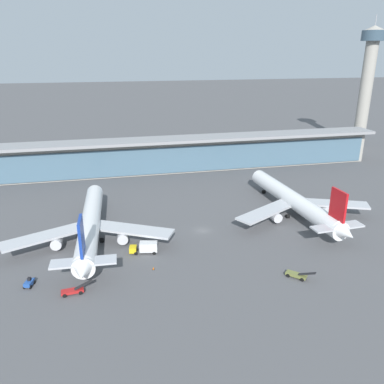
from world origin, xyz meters
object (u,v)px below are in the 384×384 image
(service_truck_mid_apron_blue, at_px, (29,283))
(control_tower, at_px, (367,78))
(service_truck_at_far_stand_red, at_px, (73,291))
(service_truck_on_taxiway_yellow, at_px, (146,247))
(airliner_left_stand, at_px, (90,225))
(safety_cone_alpha, at_px, (153,268))
(airliner_centre_stand, at_px, (295,201))
(service_truck_near_nose_red, at_px, (54,236))
(service_truck_under_wing_olive, at_px, (297,275))

(service_truck_mid_apron_blue, height_order, control_tower, control_tower)
(service_truck_at_far_stand_red, bearing_deg, service_truck_on_taxiway_yellow, 40.25)
(airliner_left_stand, distance_m, service_truck_mid_apron_blue, 24.40)
(control_tower, xyz_separation_m, safety_cone_alpha, (-127.70, -103.69, -36.39))
(service_truck_on_taxiway_yellow, bearing_deg, airliner_centre_stand, 16.24)
(airliner_left_stand, bearing_deg, service_truck_at_far_stand_red, -97.88)
(airliner_left_stand, relative_size, safety_cone_alpha, 84.97)
(airliner_left_stand, distance_m, airliner_centre_stand, 63.62)
(service_truck_on_taxiway_yellow, bearing_deg, service_truck_at_far_stand_red, -139.75)
(service_truck_near_nose_red, distance_m, service_truck_under_wing_olive, 66.92)
(airliner_centre_stand, xyz_separation_m, service_truck_at_far_stand_red, (-66.98, -29.23, -4.18))
(service_truck_under_wing_olive, distance_m, service_truck_on_taxiway_yellow, 38.78)
(service_truck_mid_apron_blue, relative_size, control_tower, 0.05)
(control_tower, distance_m, safety_cone_alpha, 168.48)
(service_truck_near_nose_red, bearing_deg, airliner_centre_stand, 0.21)
(airliner_centre_stand, distance_m, service_truck_near_nose_red, 73.93)
(service_truck_on_taxiway_yellow, height_order, control_tower, control_tower)
(service_truck_near_nose_red, relative_size, service_truck_mid_apron_blue, 1.94)
(airliner_centre_stand, height_order, service_truck_under_wing_olive, airliner_centre_stand)
(service_truck_at_far_stand_red, distance_m, safety_cone_alpha, 19.41)
(airliner_left_stand, bearing_deg, service_truck_on_taxiway_yellow, -36.54)
(service_truck_at_far_stand_red, height_order, control_tower, control_tower)
(service_truck_at_far_stand_red, bearing_deg, control_tower, 36.94)
(service_truck_mid_apron_blue, bearing_deg, airliner_left_stand, 56.10)
(service_truck_under_wing_olive, distance_m, safety_cone_alpha, 34.29)
(service_truck_on_taxiway_yellow, xyz_separation_m, control_tower, (128.59, 95.03, 35.01))
(service_truck_mid_apron_blue, relative_size, service_truck_on_taxiway_yellow, 0.42)
(service_truck_mid_apron_blue, relative_size, safety_cone_alpha, 4.60)
(service_truck_near_nose_red, bearing_deg, service_truck_at_far_stand_red, -76.72)
(service_truck_near_nose_red, height_order, service_truck_at_far_stand_red, same)
(airliner_centre_stand, height_order, safety_cone_alpha, airliner_centre_stand)
(airliner_left_stand, height_order, service_truck_at_far_stand_red, airliner_left_stand)
(airliner_centre_stand, relative_size, control_tower, 0.89)
(service_truck_on_taxiway_yellow, relative_size, safety_cone_alpha, 10.86)
(service_truck_at_far_stand_red, xyz_separation_m, control_tower, (146.10, 109.86, 35.90))
(airliner_left_stand, relative_size, service_truck_mid_apron_blue, 18.49)
(safety_cone_alpha, bearing_deg, service_truck_mid_apron_blue, -178.15)
(service_truck_on_taxiway_yellow, bearing_deg, control_tower, 36.47)
(service_truck_near_nose_red, xyz_separation_m, safety_cone_alpha, (25.23, -22.79, -0.49))
(airliner_left_stand, bearing_deg, service_truck_near_nose_red, 160.07)
(service_truck_under_wing_olive, relative_size, safety_cone_alpha, 8.25)
(safety_cone_alpha, bearing_deg, airliner_centre_stand, 25.40)
(safety_cone_alpha, bearing_deg, airliner_left_stand, 128.05)
(service_truck_at_far_stand_red, bearing_deg, service_truck_under_wing_olive, -5.70)
(service_truck_mid_apron_blue, bearing_deg, service_truck_at_far_stand_red, -27.89)
(service_truck_at_far_stand_red, xyz_separation_m, safety_cone_alpha, (18.39, 6.17, -0.49))
(service_truck_mid_apron_blue, height_order, service_truck_at_far_stand_red, service_truck_at_far_stand_red)
(airliner_centre_stand, xyz_separation_m, safety_cone_alpha, (-48.59, -23.07, -4.67))
(service_truck_near_nose_red, xyz_separation_m, service_truck_at_far_stand_red, (6.84, -28.96, 0.00))
(service_truck_mid_apron_blue, distance_m, service_truck_on_taxiway_yellow, 29.07)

